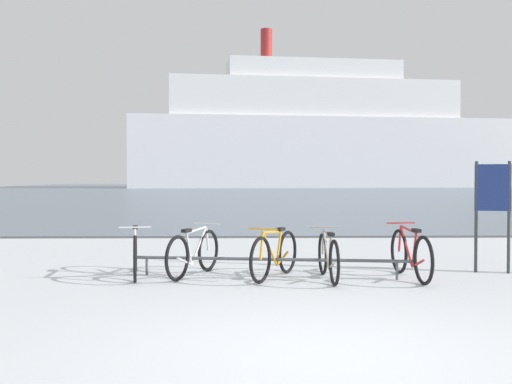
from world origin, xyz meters
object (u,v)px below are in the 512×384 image
(bicycle_3, at_px, (328,257))
(bicycle_4, at_px, (410,254))
(ferry_ship, at_px, (319,135))
(bicycle_0, at_px, (135,253))
(bicycle_2, at_px, (275,255))
(bicycle_1, at_px, (194,253))
(info_sign, at_px, (493,198))

(bicycle_3, relative_size, bicycle_4, 0.94)
(bicycle_3, xyz_separation_m, ferry_ship, (9.70, 78.09, 7.36))
(bicycle_0, bearing_deg, bicycle_3, -7.00)
(bicycle_2, height_order, bicycle_4, bicycle_4)
(bicycle_1, bearing_deg, info_sign, 2.37)
(bicycle_4, relative_size, ferry_ship, 0.03)
(bicycle_0, relative_size, ferry_ship, 0.03)
(ferry_ship, bearing_deg, bicycle_4, -96.18)
(bicycle_4, bearing_deg, bicycle_3, -176.39)
(bicycle_2, distance_m, bicycle_3, 0.81)
(bicycle_0, bearing_deg, ferry_ship, 80.75)
(bicycle_3, relative_size, info_sign, 0.91)
(info_sign, distance_m, ferry_ship, 78.06)
(bicycle_3, bearing_deg, bicycle_0, 173.00)
(info_sign, bearing_deg, bicycle_0, -177.46)
(bicycle_1, height_order, bicycle_2, bicycle_2)
(bicycle_1, bearing_deg, bicycle_0, -176.53)
(bicycle_2, relative_size, info_sign, 0.86)
(bicycle_4, relative_size, info_sign, 0.97)
(bicycle_3, height_order, bicycle_4, bicycle_4)
(bicycle_0, distance_m, ferry_ship, 79.10)
(bicycle_1, height_order, ferry_ship, ferry_ship)
(info_sign, xyz_separation_m, ferry_ship, (6.97, 77.48, 6.51))
(bicycle_1, relative_size, bicycle_4, 0.91)
(ferry_ship, bearing_deg, bicycle_1, -98.60)
(bicycle_1, relative_size, bicycle_3, 0.97)
(bicycle_3, distance_m, ferry_ship, 79.04)
(bicycle_0, distance_m, bicycle_3, 2.97)
(bicycle_1, xyz_separation_m, bicycle_3, (2.05, -0.42, -0.01))
(bicycle_0, distance_m, info_sign, 5.75)
(bicycle_1, height_order, bicycle_4, bicycle_4)
(bicycle_1, relative_size, bicycle_2, 1.02)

